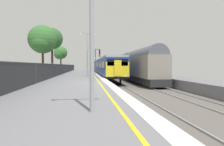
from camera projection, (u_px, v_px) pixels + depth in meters
ground at (134, 89)px, 16.90m from camera, size 17.40×110.00×1.21m
commuter_train_at_platform at (100, 66)px, 52.35m from camera, size 2.83×61.30×3.81m
freight_train_adjacent_track at (118, 65)px, 47.10m from camera, size 2.60×55.15×4.71m
signal_gantry at (97, 58)px, 38.63m from camera, size 1.10×0.24×4.70m
speed_limit_sign at (96, 63)px, 35.41m from camera, size 0.59×0.08×2.95m
platform_lamp_near at (92, 5)px, 6.01m from camera, size 2.00×0.20×5.60m
platform_lamp_mid at (88, 51)px, 25.93m from camera, size 2.00×0.20×5.76m
platform_lamp_far at (87, 59)px, 45.87m from camera, size 2.00×0.20×4.84m
platform_back_fence at (36, 73)px, 15.79m from camera, size 0.07×99.00×1.66m
background_tree_left at (60, 53)px, 51.45m from camera, size 3.40×3.40×6.54m
background_tree_centre at (51, 40)px, 37.61m from camera, size 4.10×4.10×8.64m
background_tree_right at (42, 40)px, 30.22m from camera, size 4.37×4.42×7.69m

